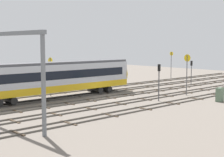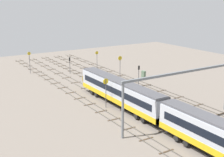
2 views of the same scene
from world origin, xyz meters
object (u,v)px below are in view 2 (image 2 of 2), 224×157
train (163,113)px  relay_cabinet (144,74)px  speed_sign_mid_trackside (97,58)px  overhead_gantry (181,83)px  speed_sign_near_foreground (120,64)px  signal_light_trackside_approach (139,73)px  speed_sign_far_trackside (106,88)px  signal_light_trackside_departure (70,63)px  speed_sign_distant_end (29,60)px

train → relay_cabinet: size_ratio=28.46×
train → speed_sign_mid_trackside: (39.83, -10.87, 0.62)m
overhead_gantry → speed_sign_near_foreground: size_ratio=3.83×
speed_sign_near_foreground → signal_light_trackside_approach: bearing=-175.9°
speed_sign_near_foreground → speed_sign_far_trackside: (-14.66, 12.64, -0.23)m
train → speed_sign_near_foreground: (27.18, -10.14, 1.22)m
relay_cabinet → signal_light_trackside_departure: bearing=44.6°
speed_sign_mid_trackside → signal_light_trackside_departure: size_ratio=1.19×
speed_sign_mid_trackside → relay_cabinet: (-14.07, -5.29, -2.39)m
speed_sign_near_foreground → overhead_gantry: bearing=167.2°
overhead_gantry → relay_cabinet: size_ratio=12.70×
speed_sign_mid_trackside → speed_sign_distant_end: bearing=72.9°
speed_sign_far_trackside → relay_cabinet: size_ratio=3.08×
speed_sign_distant_end → speed_sign_far_trackside: bearing=-173.5°
overhead_gantry → speed_sign_far_trackside: 13.95m
speed_sign_mid_trackside → signal_light_trackside_approach: speed_sign_mid_trackside is taller
overhead_gantry → speed_sign_far_trackside: (11.93, 6.62, -2.93)m
speed_sign_near_foreground → relay_cabinet: speed_sign_near_foreground is taller
speed_sign_far_trackside → speed_sign_distant_end: (32.55, 3.70, -0.04)m
train → overhead_gantry: size_ratio=2.24×
signal_light_trackside_approach → overhead_gantry: bearing=161.8°
overhead_gantry → speed_sign_distant_end: 45.76m
overhead_gantry → signal_light_trackside_departure: 39.14m
overhead_gantry → signal_light_trackside_approach: (19.76, -6.51, -3.47)m
speed_sign_near_foreground → relay_cabinet: (-1.42, -6.02, -2.99)m
speed_sign_far_trackside → signal_light_trackside_departure: 27.49m
train → speed_sign_far_trackside: (12.52, 2.51, 0.99)m
signal_light_trackside_departure → speed_sign_near_foreground: bearing=-148.6°
speed_sign_far_trackside → overhead_gantry: bearing=-151.0°
train → overhead_gantry: (0.60, -4.11, 3.92)m
overhead_gantry → relay_cabinet: overhead_gantry is taller
train → speed_sign_mid_trackside: speed_sign_mid_trackside is taller
train → speed_sign_distant_end: size_ratio=8.83×
speed_sign_mid_trackside → signal_light_trackside_approach: 19.48m
speed_sign_far_trackside → signal_light_trackside_departure: (27.00, -5.11, -0.84)m
train → signal_light_trackside_approach: train is taller
train → overhead_gantry: bearing=-81.8°
speed_sign_near_foreground → speed_sign_mid_trackside: (12.65, -0.73, -0.60)m
speed_sign_near_foreground → relay_cabinet: size_ratio=3.31×
speed_sign_mid_trackside → signal_light_trackside_departure: bearing=92.1°
speed_sign_mid_trackside → relay_cabinet: speed_sign_mid_trackside is taller
speed_sign_mid_trackside → overhead_gantry: bearing=170.2°
train → signal_light_trackside_approach: bearing=-27.6°
speed_sign_far_trackside → signal_light_trackside_departure: bearing=-10.7°
overhead_gantry → speed_sign_near_foreground: (26.59, -6.02, -2.70)m
train → speed_sign_far_trackside: 12.81m
speed_sign_far_trackside → relay_cabinet: speed_sign_far_trackside is taller
signal_light_trackside_approach → speed_sign_far_trackside: bearing=120.8°
speed_sign_distant_end → signal_light_trackside_approach: (-24.72, -16.83, -0.50)m
overhead_gantry → speed_sign_mid_trackside: size_ratio=4.42×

